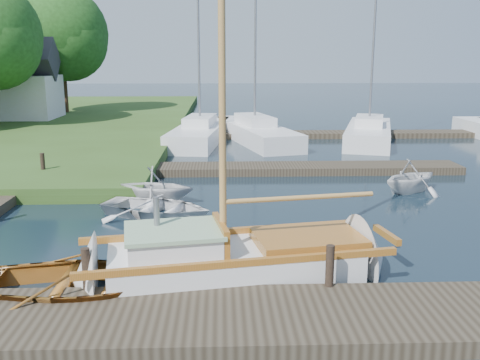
{
  "coord_description": "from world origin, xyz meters",
  "views": [
    {
      "loc": [
        -0.5,
        -14.27,
        4.5
      ],
      "look_at": [
        0.0,
        0.0,
        1.2
      ],
      "focal_mm": 40.0,
      "sensor_mm": 36.0,
      "label": 1
    }
  ],
  "objects_px": {
    "dinghy": "(77,277)",
    "marina_boat_1": "(255,131)",
    "mooring_post_2": "(330,266)",
    "marina_boat_0": "(200,132)",
    "marina_boat_3": "(369,132)",
    "mooring_post_1": "(86,269)",
    "sailboat": "(241,264)",
    "tree_7": "(61,33)",
    "tender_b": "(156,183)",
    "tender_a": "(157,205)",
    "mooring_post_5": "(43,164)",
    "house_c": "(17,87)",
    "tender_d": "(411,174)"
  },
  "relations": [
    {
      "from": "dinghy",
      "to": "marina_boat_1",
      "type": "xyz_separation_m",
      "value": [
        4.59,
        19.4,
        0.14
      ]
    },
    {
      "from": "mooring_post_2",
      "to": "marina_boat_0",
      "type": "xyz_separation_m",
      "value": [
        -3.15,
        19.46,
        -0.14
      ]
    },
    {
      "from": "dinghy",
      "to": "marina_boat_3",
      "type": "distance_m",
      "value": 21.57
    },
    {
      "from": "mooring_post_1",
      "to": "sailboat",
      "type": "xyz_separation_m",
      "value": [
        2.88,
        1.05,
        -0.36
      ]
    },
    {
      "from": "mooring_post_2",
      "to": "tree_7",
      "type": "height_order",
      "value": "tree_7"
    },
    {
      "from": "mooring_post_1",
      "to": "tender_b",
      "type": "distance_m",
      "value": 7.11
    },
    {
      "from": "mooring_post_1",
      "to": "marina_boat_3",
      "type": "distance_m",
      "value": 21.7
    },
    {
      "from": "dinghy",
      "to": "marina_boat_0",
      "type": "height_order",
      "value": "marina_boat_0"
    },
    {
      "from": "mooring_post_1",
      "to": "tree_7",
      "type": "relative_size",
      "value": 0.09
    },
    {
      "from": "mooring_post_1",
      "to": "tree_7",
      "type": "bearing_deg",
      "value": 106.16
    },
    {
      "from": "sailboat",
      "to": "tender_b",
      "type": "distance_m",
      "value": 6.53
    },
    {
      "from": "tender_a",
      "to": "marina_boat_0",
      "type": "distance_m",
      "value": 13.84
    },
    {
      "from": "dinghy",
      "to": "mooring_post_5",
      "type": "bearing_deg",
      "value": 20.56
    },
    {
      "from": "tender_a",
      "to": "tree_7",
      "type": "distance_m",
      "value": 27.79
    },
    {
      "from": "dinghy",
      "to": "sailboat",
      "type": "bearing_deg",
      "value": -77.12
    },
    {
      "from": "tender_b",
      "to": "marina_boat_3",
      "type": "height_order",
      "value": "marina_boat_3"
    },
    {
      "from": "house_c",
      "to": "marina_boat_1",
      "type": "bearing_deg",
      "value": -25.48
    },
    {
      "from": "marina_boat_0",
      "to": "tender_a",
      "type": "bearing_deg",
      "value": -175.6
    },
    {
      "from": "tender_a",
      "to": "tender_b",
      "type": "xyz_separation_m",
      "value": [
        -0.18,
        1.46,
        0.29
      ]
    },
    {
      "from": "tender_b",
      "to": "marina_boat_1",
      "type": "relative_size",
      "value": 0.22
    },
    {
      "from": "mooring_post_2",
      "to": "marina_boat_1",
      "type": "distance_m",
      "value": 19.7
    },
    {
      "from": "mooring_post_2",
      "to": "dinghy",
      "type": "xyz_separation_m",
      "value": [
        -4.77,
        0.3,
        -0.28
      ]
    },
    {
      "from": "mooring_post_5",
      "to": "sailboat",
      "type": "bearing_deg",
      "value": -52.46
    },
    {
      "from": "marina_boat_0",
      "to": "house_c",
      "type": "relative_size",
      "value": 2.01
    },
    {
      "from": "marina_boat_3",
      "to": "marina_boat_1",
      "type": "bearing_deg",
      "value": 100.65
    },
    {
      "from": "sailboat",
      "to": "tender_d",
      "type": "distance_m",
      "value": 9.37
    },
    {
      "from": "mooring_post_5",
      "to": "tender_d",
      "type": "height_order",
      "value": "tender_d"
    },
    {
      "from": "mooring_post_1",
      "to": "mooring_post_5",
      "type": "xyz_separation_m",
      "value": [
        -4.0,
        10.0,
        0.0
      ]
    },
    {
      "from": "tender_b",
      "to": "sailboat",
      "type": "bearing_deg",
      "value": -143.47
    },
    {
      "from": "house_c",
      "to": "sailboat",
      "type": "bearing_deg",
      "value": -61.86
    },
    {
      "from": "tender_d",
      "to": "tree_7",
      "type": "bearing_deg",
      "value": 5.73
    },
    {
      "from": "marina_boat_1",
      "to": "sailboat",
      "type": "bearing_deg",
      "value": 161.17
    },
    {
      "from": "mooring_post_1",
      "to": "tender_d",
      "type": "bearing_deg",
      "value": 42.54
    },
    {
      "from": "marina_boat_3",
      "to": "mooring_post_2",
      "type": "bearing_deg",
      "value": 179.6
    },
    {
      "from": "dinghy",
      "to": "marina_boat_0",
      "type": "bearing_deg",
      "value": -5.32
    },
    {
      "from": "mooring_post_5",
      "to": "tree_7",
      "type": "relative_size",
      "value": 0.09
    },
    {
      "from": "tender_d",
      "to": "dinghy",
      "type": "bearing_deg",
      "value": 98.26
    },
    {
      "from": "mooring_post_1",
      "to": "marina_boat_1",
      "type": "relative_size",
      "value": 0.07
    },
    {
      "from": "mooring_post_5",
      "to": "tree_7",
      "type": "distance_m",
      "value": 22.32
    },
    {
      "from": "dinghy",
      "to": "tender_b",
      "type": "xyz_separation_m",
      "value": [
        0.7,
        6.8,
        0.21
      ]
    },
    {
      "from": "mooring_post_2",
      "to": "sailboat",
      "type": "relative_size",
      "value": 0.08
    },
    {
      "from": "tender_d",
      "to": "marina_boat_3",
      "type": "relative_size",
      "value": 0.21
    },
    {
      "from": "tender_b",
      "to": "marina_boat_3",
      "type": "xyz_separation_m",
      "value": [
        10.0,
        11.93,
        -0.06
      ]
    },
    {
      "from": "mooring_post_2",
      "to": "house_c",
      "type": "distance_m",
      "value": 31.19
    },
    {
      "from": "mooring_post_1",
      "to": "tender_a",
      "type": "height_order",
      "value": "mooring_post_1"
    },
    {
      "from": "mooring_post_5",
      "to": "tender_a",
      "type": "bearing_deg",
      "value": -43.36
    },
    {
      "from": "mooring_post_5",
      "to": "marina_boat_1",
      "type": "xyz_separation_m",
      "value": [
        8.32,
        9.7,
        -0.14
      ]
    },
    {
      "from": "dinghy",
      "to": "tender_b",
      "type": "bearing_deg",
      "value": -6.36
    },
    {
      "from": "tender_d",
      "to": "marina_boat_3",
      "type": "bearing_deg",
      "value": -40.26
    },
    {
      "from": "marina_boat_1",
      "to": "marina_boat_0",
      "type": "bearing_deg",
      "value": 80.21
    }
  ]
}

